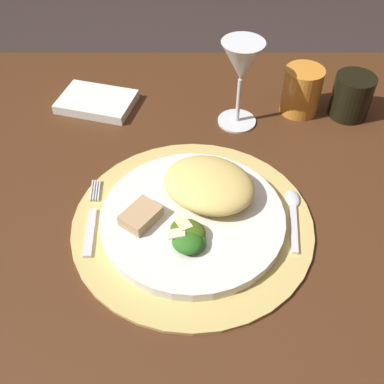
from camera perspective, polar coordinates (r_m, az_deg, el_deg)
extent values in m
plane|color=#342925|center=(1.37, -0.30, -21.23)|extent=(6.00, 6.00, 0.00)
cube|color=#472714|center=(0.77, -0.49, -0.75)|extent=(1.38, 0.91, 0.02)
cylinder|color=tan|center=(0.72, 0.01, -3.79)|extent=(0.37, 0.37, 0.01)
cylinder|color=silver|center=(0.71, 0.01, -3.19)|extent=(0.28, 0.28, 0.02)
ellipsoid|color=#E7CA6B|center=(0.72, 2.02, 0.92)|extent=(0.18, 0.17, 0.04)
ellipsoid|color=#2D712C|center=(0.67, 0.32, -5.09)|extent=(0.05, 0.06, 0.02)
ellipsoid|color=#3E5F13|center=(0.67, -0.78, -4.69)|extent=(0.06, 0.06, 0.02)
ellipsoid|color=#29681D|center=(0.66, -0.57, -6.12)|extent=(0.06, 0.06, 0.02)
cube|color=beige|center=(0.66, -1.91, -5.04)|extent=(0.03, 0.02, 0.01)
cube|color=beige|center=(0.67, -1.10, -3.82)|extent=(0.03, 0.03, 0.00)
cube|color=tan|center=(0.70, -6.27, -2.89)|extent=(0.07, 0.07, 0.02)
cube|color=silver|center=(0.72, -12.30, -4.80)|extent=(0.02, 0.09, 0.00)
cube|color=silver|center=(0.78, -12.10, 0.34)|extent=(0.00, 0.05, 0.00)
cube|color=silver|center=(0.78, -11.81, 0.35)|extent=(0.00, 0.05, 0.00)
cube|color=silver|center=(0.78, -11.52, 0.36)|extent=(0.00, 0.05, 0.00)
cube|color=silver|center=(0.78, -11.23, 0.37)|extent=(0.00, 0.05, 0.00)
cube|color=silver|center=(0.73, 12.19, -4.28)|extent=(0.02, 0.10, 0.00)
ellipsoid|color=silver|center=(0.77, 12.01, -0.75)|extent=(0.02, 0.04, 0.01)
cube|color=white|center=(0.97, -11.55, 10.67)|extent=(0.16, 0.13, 0.02)
cylinder|color=silver|center=(0.92, 5.37, 8.58)|extent=(0.07, 0.07, 0.00)
cylinder|color=silver|center=(0.89, 5.58, 10.99)|extent=(0.01, 0.01, 0.09)
cone|color=silver|center=(0.84, 5.98, 15.49)|extent=(0.08, 0.08, 0.07)
cylinder|color=orange|center=(0.94, 13.08, 11.89)|extent=(0.07, 0.07, 0.09)
cylinder|color=black|center=(0.96, 18.72, 10.97)|extent=(0.08, 0.08, 0.08)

